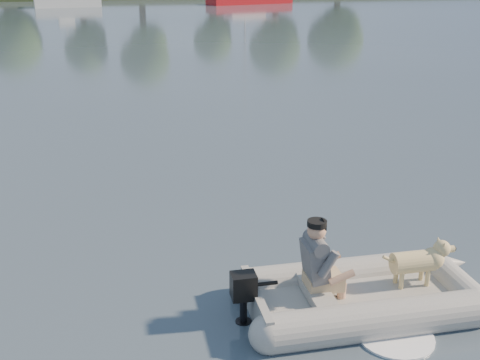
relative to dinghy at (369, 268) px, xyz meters
name	(u,v)px	position (x,y,z in m)	size (l,w,h in m)	color
water	(294,289)	(-0.70, 0.60, -0.53)	(160.00, 160.00, 0.00)	slate
dinghy	(369,268)	(0.00, 0.00, 0.00)	(4.06, 2.56, 1.25)	gray
man	(317,258)	(-0.63, 0.07, 0.17)	(0.65, 0.56, 0.97)	#58595D
dog	(413,265)	(0.58, 0.03, -0.06)	(0.84, 0.30, 0.56)	tan
outboard_motor	(243,300)	(-1.49, 0.05, -0.25)	(0.37, 0.26, 0.71)	black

